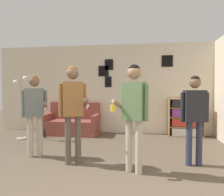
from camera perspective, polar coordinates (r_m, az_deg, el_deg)
The scene contains 10 objects.
wall_back at distance 6.70m, azimuth 1.82°, elevation 2.43°, with size 7.88×0.08×2.70m.
couch at distance 6.70m, azimuth -10.38°, elevation -6.64°, with size 1.62×0.80×0.93m.
bookshelf at distance 6.57m, azimuth 18.73°, elevation -4.86°, with size 0.96×0.30×1.08m.
floor_lamp at distance 6.33m, azimuth -22.69°, elevation 0.20°, with size 0.43×0.28×1.70m.
person_player_foreground_left at distance 4.62m, azimuth -19.59°, elevation -2.21°, with size 0.58×0.39×1.63m.
person_player_foreground_center at distance 3.97m, azimuth -10.21°, elevation -1.33°, with size 0.59×0.41×1.78m.
person_watcher_holding_cup at distance 3.52m, azimuth 5.73°, elevation -2.07°, with size 0.58×0.37×1.75m.
person_spectator_near_bookshelf at distance 4.11m, azimuth 20.77°, elevation -3.23°, with size 0.49×0.25×1.59m.
bottle_on_floor at distance 6.40m, azimuth -17.19°, elevation -8.92°, with size 0.06×0.06×0.28m.
drinking_cup at distance 6.52m, azimuth 18.97°, elevation 0.33°, with size 0.07×0.07×0.11m.
Camera 1 is at (0.86, -2.42, 1.37)m, focal length 35.00 mm.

